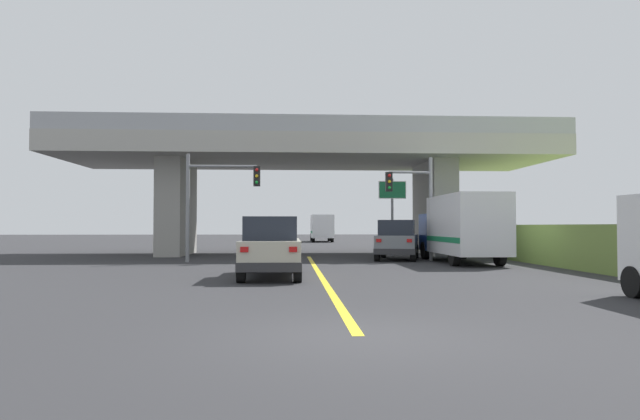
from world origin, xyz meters
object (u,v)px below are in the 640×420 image
(traffic_signal_farside, at_px, (214,192))
(highway_sign, at_px, (392,199))
(suv_crossing, at_px, (397,240))
(suv_lead, at_px, (271,247))
(semi_truck_distant, at_px, (322,228))
(traffic_signal_nearside, at_px, (415,196))
(box_truck, at_px, (462,228))

(traffic_signal_farside, xyz_separation_m, highway_sign, (9.51, 4.78, -0.08))
(suv_crossing, bearing_deg, suv_lead, -107.67)
(suv_crossing, relative_size, semi_truck_distant, 0.69)
(suv_lead, xyz_separation_m, semi_truck_distant, (4.15, 42.37, 0.54))
(suv_crossing, distance_m, highway_sign, 4.18)
(traffic_signal_nearside, bearing_deg, suv_crossing, 131.07)
(box_truck, bearing_deg, traffic_signal_nearside, 139.36)
(highway_sign, bearing_deg, traffic_signal_farside, -153.35)
(traffic_signal_farside, relative_size, semi_truck_distant, 0.77)
(box_truck, relative_size, highway_sign, 1.70)
(suv_lead, bearing_deg, highway_sign, 63.25)
(suv_crossing, bearing_deg, highway_sign, 98.67)
(box_truck, distance_m, highway_sign, 6.53)
(traffic_signal_farside, bearing_deg, suv_lead, -69.68)
(suv_crossing, distance_m, traffic_signal_nearside, 2.45)
(traffic_signal_farside, height_order, semi_truck_distant, traffic_signal_farside)
(suv_crossing, relative_size, box_truck, 0.62)
(box_truck, bearing_deg, highway_sign, 110.22)
(suv_lead, bearing_deg, suv_crossing, 57.05)
(box_truck, relative_size, semi_truck_distant, 1.12)
(traffic_signal_farside, distance_m, highway_sign, 10.64)
(semi_truck_distant, bearing_deg, suv_lead, -95.59)
(traffic_signal_farside, bearing_deg, highway_sign, 26.65)
(traffic_signal_nearside, distance_m, semi_truck_distant, 33.96)
(suv_crossing, bearing_deg, box_truck, -28.00)
(traffic_signal_nearside, distance_m, highway_sign, 4.36)
(box_truck, distance_m, semi_truck_distant, 35.69)
(traffic_signal_farside, relative_size, highway_sign, 1.16)
(traffic_signal_nearside, height_order, semi_truck_distant, traffic_signal_nearside)
(suv_crossing, xyz_separation_m, semi_truck_distant, (-1.95, 32.96, 0.54))
(suv_crossing, bearing_deg, semi_truck_distant, 108.67)
(box_truck, bearing_deg, traffic_signal_farside, 174.34)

